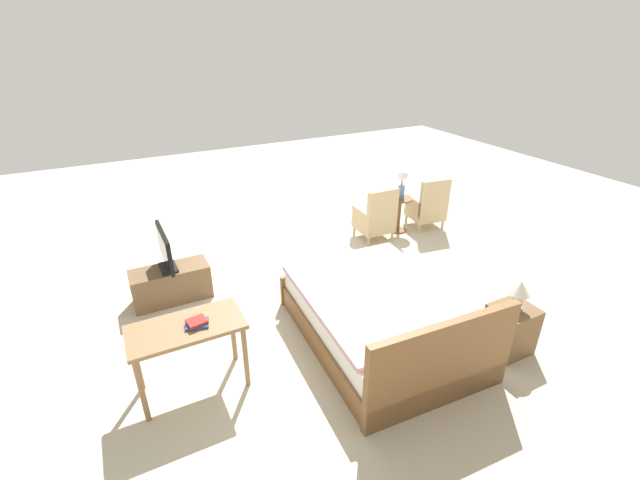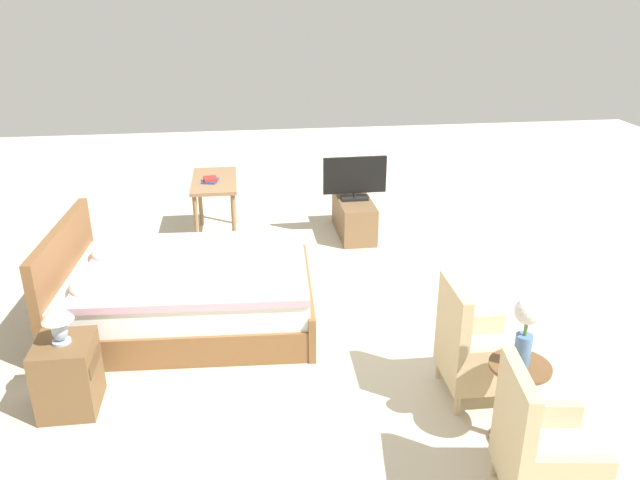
{
  "view_description": "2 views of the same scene",
  "coord_description": "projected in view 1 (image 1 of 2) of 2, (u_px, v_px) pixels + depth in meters",
  "views": [
    {
      "loc": [
        2.41,
        4.26,
        3.18
      ],
      "look_at": [
        0.21,
        -0.03,
        0.78
      ],
      "focal_mm": 24.0,
      "sensor_mm": 36.0,
      "label": 1
    },
    {
      "loc": [
        -5.08,
        0.61,
        2.9
      ],
      "look_at": [
        0.17,
        -0.1,
        0.7
      ],
      "focal_mm": 35.0,
      "sensor_mm": 36.0,
      "label": 2
    }
  ],
  "objects": [
    {
      "name": "armchair_by_window_right",
      "position": [
        376.0,
        219.0,
        6.99
      ],
      "size": [
        0.55,
        0.55,
        0.92
      ],
      "color": "#CCB284",
      "rests_on": "ground_plane"
    },
    {
      "name": "book_stack",
      "position": [
        197.0,
        323.0,
        3.89
      ],
      "size": [
        0.24,
        0.2,
        0.05
      ],
      "color": "#284C8E",
      "rests_on": "vanity_desk"
    },
    {
      "name": "ground_plane",
      "position": [
        335.0,
        289.0,
        5.79
      ],
      "size": [
        16.0,
        16.0,
        0.0
      ],
      "primitive_type": "plane",
      "color": "beige"
    },
    {
      "name": "tv_flatscreen",
      "position": [
        165.0,
        250.0,
        5.27
      ],
      "size": [
        0.21,
        0.77,
        0.52
      ],
      "color": "black",
      "rests_on": "tv_stand"
    },
    {
      "name": "armchair_by_window_left",
      "position": [
        428.0,
        207.0,
        7.43
      ],
      "size": [
        0.61,
        0.61,
        0.92
      ],
      "color": "#CCB284",
      "rests_on": "ground_plane"
    },
    {
      "name": "vanity_desk",
      "position": [
        187.0,
        335.0,
        3.94
      ],
      "size": [
        1.04,
        0.52,
        0.74
      ],
      "color": "#8E6B47",
      "rests_on": "ground_plane"
    },
    {
      "name": "nightstand",
      "position": [
        510.0,
        329.0,
        4.59
      ],
      "size": [
        0.44,
        0.41,
        0.55
      ],
      "color": "brown",
      "rests_on": "ground_plane"
    },
    {
      "name": "side_table",
      "position": [
        399.0,
        210.0,
        7.29
      ],
      "size": [
        0.4,
        0.4,
        0.61
      ],
      "color": "brown",
      "rests_on": "ground_plane"
    },
    {
      "name": "table_lamp",
      "position": [
        520.0,
        291.0,
        4.37
      ],
      "size": [
        0.22,
        0.22,
        0.33
      ],
      "color": "#9EADC6",
      "rests_on": "nightstand"
    },
    {
      "name": "bed",
      "position": [
        382.0,
        319.0,
        4.71
      ],
      "size": [
        1.69,
        2.28,
        0.96
      ],
      "color": "brown",
      "rests_on": "ground_plane"
    },
    {
      "name": "tv_stand",
      "position": [
        171.0,
        284.0,
        5.49
      ],
      "size": [
        0.96,
        0.4,
        0.45
      ],
      "color": "brown",
      "rests_on": "ground_plane"
    },
    {
      "name": "flower_vase",
      "position": [
        402.0,
        181.0,
        7.05
      ],
      "size": [
        0.17,
        0.17,
        0.48
      ],
      "color": "#4C709E",
      "rests_on": "side_table"
    }
  ]
}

